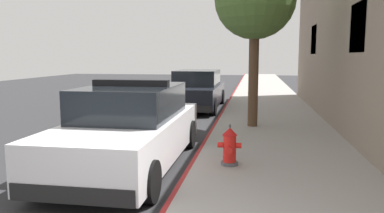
# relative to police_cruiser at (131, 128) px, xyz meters

# --- Properties ---
(ground_plane) EXTENTS (32.29, 60.00, 0.20)m
(ground_plane) POSITION_rel_police_cruiser_xyz_m (-3.11, 6.12, -0.84)
(ground_plane) COLOR #2B2B2D
(sidewalk_pavement) EXTENTS (3.30, 60.00, 0.13)m
(sidewalk_pavement) POSITION_rel_police_cruiser_xyz_m (2.89, 6.12, -0.68)
(sidewalk_pavement) COLOR gray
(sidewalk_pavement) RESTS_ON ground
(curb_painted_edge) EXTENTS (0.08, 60.00, 0.13)m
(curb_painted_edge) POSITION_rel_police_cruiser_xyz_m (1.21, 6.12, -0.68)
(curb_painted_edge) COLOR maroon
(curb_painted_edge) RESTS_ON ground
(police_cruiser) EXTENTS (1.94, 4.84, 1.68)m
(police_cruiser) POSITION_rel_police_cruiser_xyz_m (0.00, 0.00, 0.00)
(police_cruiser) COLOR white
(police_cruiser) RESTS_ON ground
(parked_car_silver_ahead) EXTENTS (1.94, 4.84, 1.56)m
(parked_car_silver_ahead) POSITION_rel_police_cruiser_xyz_m (0.02, 8.30, -0.00)
(parked_car_silver_ahead) COLOR black
(parked_car_silver_ahead) RESTS_ON ground
(fire_hydrant) EXTENTS (0.44, 0.40, 0.76)m
(fire_hydrant) POSITION_rel_police_cruiser_xyz_m (1.91, -0.05, -0.26)
(fire_hydrant) COLOR #4C4C51
(fire_hydrant) RESTS_ON sidewalk_pavement
(street_tree) EXTENTS (2.26, 2.26, 4.72)m
(street_tree) POSITION_rel_police_cruiser_xyz_m (2.30, 4.00, 2.93)
(street_tree) COLOR brown
(street_tree) RESTS_ON sidewalk_pavement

